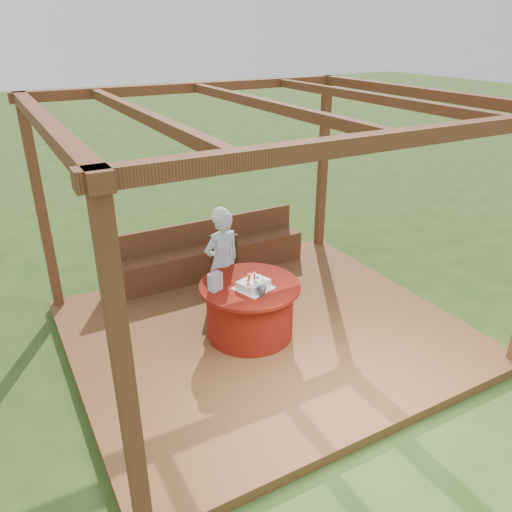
{
  "coord_description": "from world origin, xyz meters",
  "views": [
    {
      "loc": [
        -2.63,
        -4.5,
        3.5
      ],
      "look_at": [
        0.0,
        0.25,
        1.0
      ],
      "focal_mm": 35.0,
      "sensor_mm": 36.0,
      "label": 1
    }
  ],
  "objects": [
    {
      "name": "ground",
      "position": [
        0.0,
        0.0,
        0.0
      ],
      "size": [
        60.0,
        60.0,
        0.0
      ],
      "primitive_type": "plane",
      "color": "#274416",
      "rests_on": "ground"
    },
    {
      "name": "deck",
      "position": [
        0.0,
        0.0,
        0.06
      ],
      "size": [
        4.5,
        4.0,
        0.12
      ],
      "primitive_type": "cube",
      "color": "brown",
      "rests_on": "ground"
    },
    {
      "name": "pergola",
      "position": [
        0.0,
        0.0,
        2.41
      ],
      "size": [
        4.5,
        4.0,
        2.72
      ],
      "color": "brown",
      "rests_on": "deck"
    },
    {
      "name": "bench",
      "position": [
        0.0,
        1.72,
        0.38
      ],
      "size": [
        3.0,
        0.42,
        0.8
      ],
      "color": "brown",
      "rests_on": "deck"
    },
    {
      "name": "table",
      "position": [
        -0.22,
        -0.0,
        0.46
      ],
      "size": [
        1.18,
        1.18,
        0.67
      ],
      "color": "maroon",
      "rests_on": "deck"
    },
    {
      "name": "chair",
      "position": [
        -0.04,
        1.05,
        0.57
      ],
      "size": [
        0.5,
        0.5,
        0.83
      ],
      "color": "#362411",
      "rests_on": "deck"
    },
    {
      "name": "elderly_woman",
      "position": [
        -0.27,
        0.64,
        0.83
      ],
      "size": [
        0.55,
        0.41,
        1.42
      ],
      "color": "#96C3DF",
      "rests_on": "deck"
    },
    {
      "name": "birthday_cake",
      "position": [
        -0.23,
        -0.1,
        0.84
      ],
      "size": [
        0.47,
        0.47,
        0.17
      ],
      "color": "white",
      "rests_on": "table"
    },
    {
      "name": "gift_bag",
      "position": [
        -0.62,
        0.07,
        0.89
      ],
      "size": [
        0.17,
        0.14,
        0.21
      ],
      "primitive_type": "cube",
      "rotation": [
        0.0,
        0.0,
        0.31
      ],
      "color": "pink",
      "rests_on": "table"
    },
    {
      "name": "drinking_glass",
      "position": [
        -0.23,
        -0.3,
        0.84
      ],
      "size": [
        0.15,
        0.15,
        0.1
      ],
      "primitive_type": "imported",
      "rotation": [
        0.0,
        0.0,
        -0.4
      ],
      "color": "silver",
      "rests_on": "table"
    }
  ]
}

